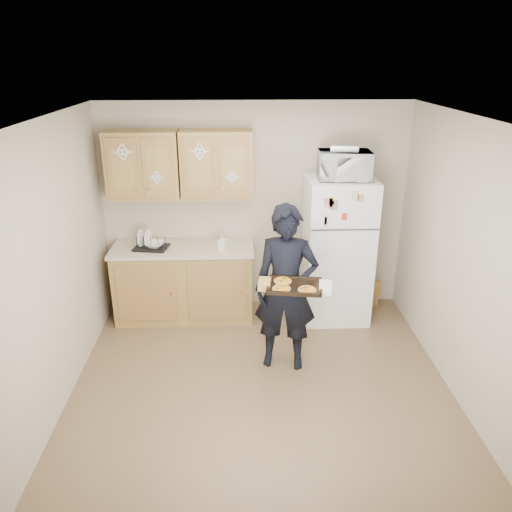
% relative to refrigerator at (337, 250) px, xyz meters
% --- Properties ---
extents(floor, '(3.60, 3.60, 0.00)m').
position_rel_refrigerator_xyz_m(floor, '(-0.95, -1.43, -0.85)').
color(floor, brown).
rests_on(floor, ground).
extents(ceiling, '(3.60, 3.60, 0.00)m').
position_rel_refrigerator_xyz_m(ceiling, '(-0.95, -1.43, 1.65)').
color(ceiling, silver).
rests_on(ceiling, wall_back).
extents(wall_back, '(3.60, 0.04, 2.50)m').
position_rel_refrigerator_xyz_m(wall_back, '(-0.95, 0.37, 0.40)').
color(wall_back, '#B7AB94').
rests_on(wall_back, floor).
extents(wall_front, '(3.60, 0.04, 2.50)m').
position_rel_refrigerator_xyz_m(wall_front, '(-0.95, -3.23, 0.40)').
color(wall_front, '#B7AB94').
rests_on(wall_front, floor).
extents(wall_left, '(0.04, 3.60, 2.50)m').
position_rel_refrigerator_xyz_m(wall_left, '(-2.75, -1.43, 0.40)').
color(wall_left, '#B7AB94').
rests_on(wall_left, floor).
extents(wall_right, '(0.04, 3.60, 2.50)m').
position_rel_refrigerator_xyz_m(wall_right, '(0.85, -1.43, 0.40)').
color(wall_right, '#B7AB94').
rests_on(wall_right, floor).
extents(refrigerator, '(0.75, 0.70, 1.70)m').
position_rel_refrigerator_xyz_m(refrigerator, '(0.00, 0.00, 0.00)').
color(refrigerator, white).
rests_on(refrigerator, floor).
extents(base_cabinet, '(1.60, 0.60, 0.86)m').
position_rel_refrigerator_xyz_m(base_cabinet, '(-1.80, 0.05, -0.42)').
color(base_cabinet, olive).
rests_on(base_cabinet, floor).
extents(countertop, '(1.64, 0.64, 0.04)m').
position_rel_refrigerator_xyz_m(countertop, '(-1.80, 0.05, 0.03)').
color(countertop, '#BAB18F').
rests_on(countertop, base_cabinet).
extents(upper_cab_left, '(0.80, 0.33, 0.75)m').
position_rel_refrigerator_xyz_m(upper_cab_left, '(-2.20, 0.18, 0.98)').
color(upper_cab_left, olive).
rests_on(upper_cab_left, wall_back).
extents(upper_cab_right, '(0.80, 0.33, 0.75)m').
position_rel_refrigerator_xyz_m(upper_cab_right, '(-1.38, 0.18, 0.98)').
color(upper_cab_right, olive).
rests_on(upper_cab_right, wall_back).
extents(cereal_box, '(0.20, 0.07, 0.32)m').
position_rel_refrigerator_xyz_m(cereal_box, '(0.52, 0.24, -0.69)').
color(cereal_box, '#DEC04E').
rests_on(cereal_box, floor).
extents(person, '(0.67, 0.50, 1.69)m').
position_rel_refrigerator_xyz_m(person, '(-0.69, -1.01, -0.00)').
color(person, black).
rests_on(person, floor).
extents(baking_tray, '(0.54, 0.43, 0.04)m').
position_rel_refrigerator_xyz_m(baking_tray, '(-0.65, -1.31, 0.16)').
color(baking_tray, black).
rests_on(baking_tray, person).
extents(pizza_front_left, '(0.16, 0.16, 0.02)m').
position_rel_refrigerator_xyz_m(pizza_front_left, '(-0.77, -1.37, 0.18)').
color(pizza_front_left, orange).
rests_on(pizza_front_left, baking_tray).
extents(pizza_front_right, '(0.16, 0.16, 0.02)m').
position_rel_refrigerator_xyz_m(pizza_front_right, '(-0.55, -1.41, 0.18)').
color(pizza_front_right, orange).
rests_on(pizza_front_right, baking_tray).
extents(pizza_back_left, '(0.16, 0.16, 0.02)m').
position_rel_refrigerator_xyz_m(pizza_back_left, '(-0.75, -1.21, 0.18)').
color(pizza_back_left, orange).
rests_on(pizza_back_left, baking_tray).
extents(microwave, '(0.57, 0.40, 0.31)m').
position_rel_refrigerator_xyz_m(microwave, '(0.01, -0.05, 1.00)').
color(microwave, white).
rests_on(microwave, refrigerator).
extents(foil_pan, '(0.32, 0.25, 0.06)m').
position_rel_refrigerator_xyz_m(foil_pan, '(0.00, -0.02, 1.19)').
color(foil_pan, silver).
rests_on(foil_pan, microwave).
extents(dish_rack, '(0.42, 0.34, 0.15)m').
position_rel_refrigerator_xyz_m(dish_rack, '(-2.15, 0.00, 0.12)').
color(dish_rack, black).
rests_on(dish_rack, countertop).
extents(bowl, '(0.27, 0.27, 0.05)m').
position_rel_refrigerator_xyz_m(bowl, '(-2.11, 0.00, 0.10)').
color(bowl, silver).
rests_on(bowl, dish_rack).
extents(soap_bottle, '(0.11, 0.11, 0.18)m').
position_rel_refrigerator_xyz_m(soap_bottle, '(-1.34, -0.07, 0.14)').
color(soap_bottle, white).
rests_on(soap_bottle, countertop).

